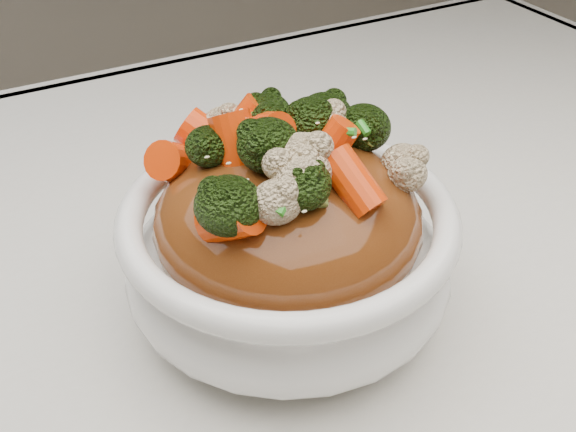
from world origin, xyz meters
TOP-DOWN VIEW (x-y plane):
  - tablecloth at (0.00, 0.00)m, footprint 1.20×0.80m
  - bowl at (0.04, -0.02)m, footprint 0.23×0.23m
  - sauce_base at (0.04, -0.02)m, footprint 0.18×0.18m
  - carrots at (0.04, -0.02)m, footprint 0.18×0.18m
  - broccoli at (0.04, -0.02)m, footprint 0.18×0.18m
  - cauliflower at (0.04, -0.02)m, footprint 0.18×0.18m
  - scallions at (0.04, -0.02)m, footprint 0.14×0.14m
  - sesame_seeds at (0.04, -0.02)m, footprint 0.17×0.17m

SIDE VIEW (x-z plane):
  - tablecloth at x=0.00m, z-range 0.71..0.75m
  - bowl at x=0.04m, z-range 0.75..0.83m
  - sauce_base at x=0.04m, z-range 0.77..0.86m
  - cauliflower at x=0.04m, z-range 0.86..0.89m
  - broccoli at x=0.04m, z-range 0.86..0.90m
  - carrots at x=0.04m, z-range 0.85..0.90m
  - scallions at x=0.04m, z-range 0.87..0.89m
  - sesame_seeds at x=0.04m, z-range 0.87..0.88m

